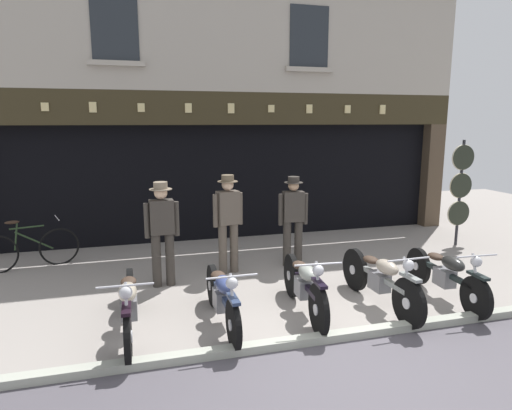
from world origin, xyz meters
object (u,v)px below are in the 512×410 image
motorcycle_center_right (380,279)px  motorcycle_left (129,304)px  motorcycle_center (304,285)px  salesman_right (293,217)px  salesman_left (162,228)px  shopkeeper_center (228,219)px  advert_board_near (115,164)px  motorcycle_center_left (222,296)px  tyre_sign_pole (461,187)px  leaning_bicycle (28,249)px  motorcycle_right (446,274)px

motorcycle_center_right → motorcycle_left: bearing=-2.6°
motorcycle_center → salesman_right: (0.59, 2.07, 0.51)m
salesman_left → shopkeeper_center: bearing=-166.7°
motorcycle_center → salesman_left: salesman_left is taller
motorcycle_center_right → advert_board_near: advert_board_near is taller
motorcycle_center_left → tyre_sign_pole: 6.31m
motorcycle_center → tyre_sign_pole: size_ratio=0.86×
salesman_left → leaning_bicycle: salesman_left is taller
salesman_left → tyre_sign_pole: bearing=-176.3°
motorcycle_center_left → salesman_right: size_ratio=1.16×
motorcycle_center → tyre_sign_pole: tyre_sign_pole is taller
tyre_sign_pole → leaning_bicycle: (-8.69, 0.76, -0.92)m
salesman_right → leaning_bicycle: 4.90m
salesman_right → motorcycle_center: bearing=78.8°
tyre_sign_pole → advert_board_near: 7.44m
motorcycle_center → salesman_right: 2.22m
motorcycle_left → shopkeeper_center: size_ratio=1.17×
salesman_left → leaning_bicycle: size_ratio=1.02×
motorcycle_center_left → advert_board_near: bearing=-73.1°
salesman_left → salesman_right: salesman_left is taller
salesman_left → tyre_sign_pole: 6.43m
motorcycle_left → motorcycle_center_left: (1.19, -0.06, -0.00)m
motorcycle_center_left → shopkeeper_center: 2.20m
salesman_right → advert_board_near: (-3.18, 2.41, 0.83)m
shopkeeper_center → leaning_bicycle: (-3.49, 1.20, -0.61)m
motorcycle_right → advert_board_near: advert_board_near is taller
motorcycle_left → motorcycle_center: size_ratio=1.05×
motorcycle_center_right → salesman_left: 3.48m
motorcycle_left → salesman_right: 3.65m
motorcycle_center_left → advert_board_near: (-1.41, 4.54, 1.36)m
motorcycle_center_left → leaning_bicycle: (-2.96, 3.26, -0.03)m
motorcycle_center_right → tyre_sign_pole: tyre_sign_pole is taller
motorcycle_left → leaning_bicycle: 3.66m
motorcycle_center → tyre_sign_pole: (4.55, 2.44, 0.86)m
motorcycle_right → tyre_sign_pole: bearing=-128.8°
motorcycle_right → tyre_sign_pole: (2.31, 2.55, 0.88)m
motorcycle_right → shopkeeper_center: (-2.89, 2.12, 0.58)m
motorcycle_center → motorcycle_right: 2.24m
motorcycle_right → motorcycle_center: bearing=0.4°
motorcycle_center → salesman_right: bearing=-101.1°
motorcycle_right → motorcycle_left: bearing=1.9°
shopkeeper_center → advert_board_near: (-1.93, 2.49, 0.78)m
motorcycle_left → leaning_bicycle: bearing=-59.7°
motorcycle_center_left → salesman_left: bearing=-69.8°
salesman_left → tyre_sign_pole: (6.37, 0.78, 0.32)m
salesman_right → shopkeeper_center: bearing=8.1°
motorcycle_center_right → shopkeeper_center: shopkeeper_center is taller
motorcycle_right → motorcycle_center_right: bearing=1.6°
motorcycle_left → motorcycle_center_left: motorcycle_left is taller
motorcycle_left → shopkeeper_center: shopkeeper_center is taller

